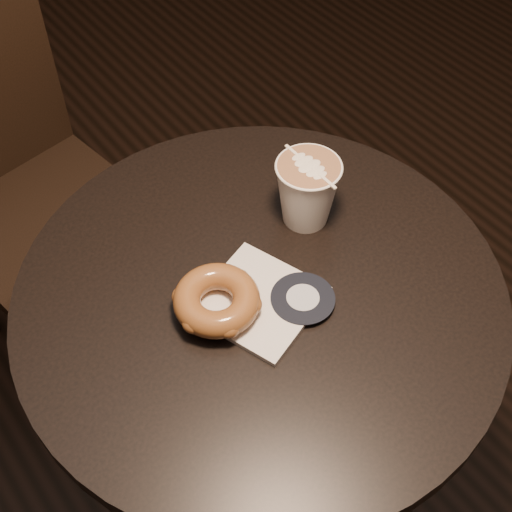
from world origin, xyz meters
The scene contains 5 objects.
cafe_table centered at (0.00, 0.00, 0.55)m, with size 0.70×0.70×0.75m.
chair centered at (-0.12, 0.70, 0.54)m, with size 0.44×0.44×0.97m.
pastry_bag centered at (-0.02, -0.02, 0.75)m, with size 0.15×0.15×0.01m, color silver.
doughnut centered at (-0.07, 0.01, 0.78)m, with size 0.12×0.12×0.04m, color brown.
latte_cup centered at (0.14, 0.07, 0.80)m, with size 0.10×0.10×0.11m, color white, non-canonical shape.
Camera 1 is at (-0.36, -0.47, 1.56)m, focal length 50.00 mm.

